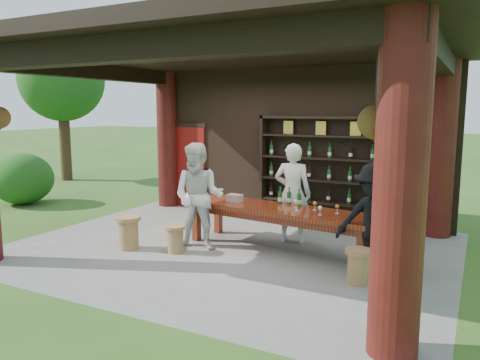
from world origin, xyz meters
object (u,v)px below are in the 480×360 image
at_px(host, 293,193).
at_px(guest_woman, 199,197).
at_px(tasting_table, 280,214).
at_px(guest_man, 374,221).
at_px(stool_near_right, 358,266).
at_px(napkin_basket, 235,198).
at_px(wine_shelf, 319,170).
at_px(stool_far_left, 128,232).
at_px(stool_near_left, 175,238).

xyz_separation_m(host, guest_woman, (-1.26, -1.18, 0.02)).
distance_m(tasting_table, guest_man, 1.82).
bearing_deg(stool_near_right, napkin_basket, 157.57).
height_order(wine_shelf, guest_woman, wine_shelf).
distance_m(stool_far_left, napkin_basket, 1.96).
distance_m(guest_woman, napkin_basket, 0.74).
relative_size(stool_near_left, stool_near_right, 0.94).
bearing_deg(stool_near_left, guest_man, 5.45).
bearing_deg(stool_near_right, guest_man, 69.73).
relative_size(stool_far_left, host, 0.32).
distance_m(host, guest_woman, 1.73).
bearing_deg(guest_man, stool_near_left, -171.84).
bearing_deg(napkin_basket, stool_far_left, -140.31).
relative_size(wine_shelf, napkin_basket, 9.93).
bearing_deg(tasting_table, stool_far_left, -154.33).
bearing_deg(wine_shelf, napkin_basket, -112.96).
xyz_separation_m(wine_shelf, stool_near_right, (1.59, -3.13, -0.88)).
xyz_separation_m(wine_shelf, guest_man, (1.71, -2.80, -0.31)).
relative_size(host, guest_man, 1.09).
distance_m(wine_shelf, stool_near_right, 3.62).
relative_size(stool_near_right, guest_man, 0.30).
xyz_separation_m(wine_shelf, guest_woman, (-1.25, -2.74, -0.22)).
relative_size(stool_near_right, guest_woman, 0.27).
xyz_separation_m(stool_near_left, guest_woman, (0.25, 0.36, 0.68)).
bearing_deg(guest_woman, napkin_basket, 45.82).
distance_m(stool_far_left, host, 2.99).
distance_m(stool_near_right, host, 2.31).
bearing_deg(stool_near_left, stool_near_right, -0.40).
height_order(tasting_table, stool_near_right, tasting_table).
xyz_separation_m(tasting_table, guest_woman, (-1.26, -0.57, 0.29)).
relative_size(tasting_table, stool_far_left, 6.03).
bearing_deg(wine_shelf, stool_near_right, -63.00).
height_order(wine_shelf, stool_near_left, wine_shelf).
height_order(wine_shelf, stool_far_left, wine_shelf).
xyz_separation_m(wine_shelf, tasting_table, (0.02, -2.17, -0.51)).
bearing_deg(tasting_table, guest_woman, -155.80).
bearing_deg(host, napkin_basket, 20.24).
relative_size(stool_near_right, napkin_basket, 1.90).
distance_m(stool_near_left, napkin_basket, 1.31).
distance_m(stool_near_right, guest_woman, 2.94).
distance_m(tasting_table, stool_near_left, 1.82).
relative_size(stool_near_left, host, 0.26).
bearing_deg(stool_near_right, stool_near_left, 179.60).
xyz_separation_m(stool_near_right, napkin_basket, (-2.48, 1.03, 0.56)).
distance_m(stool_near_left, stool_far_left, 0.87).
bearing_deg(guest_man, stool_far_left, -170.15).
distance_m(tasting_table, host, 0.67).
relative_size(stool_near_left, napkin_basket, 1.79).
bearing_deg(stool_near_right, guest_woman, 172.28).
distance_m(stool_near_right, stool_far_left, 3.94).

